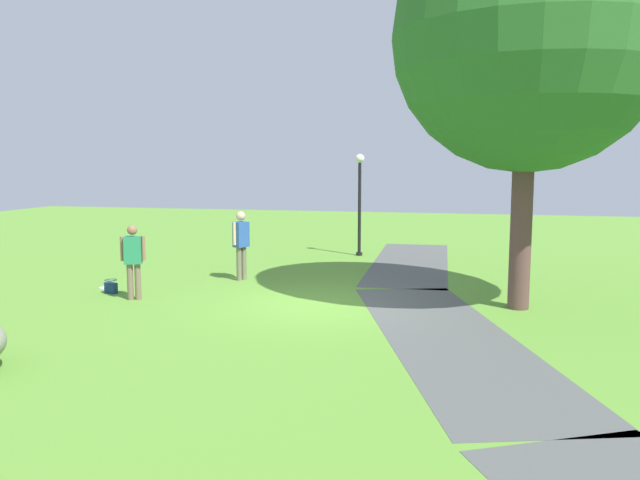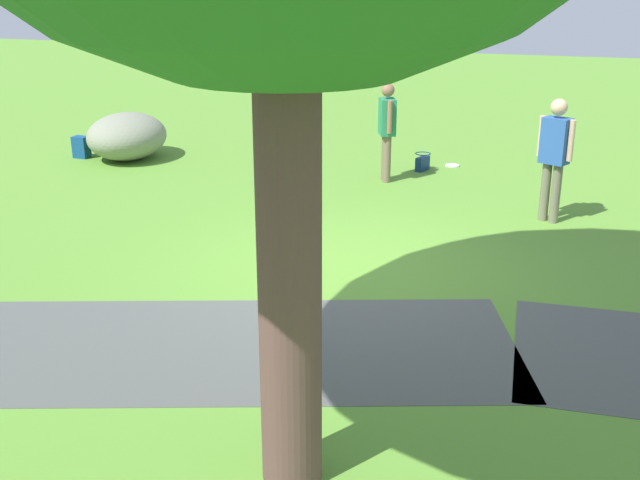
{
  "view_description": "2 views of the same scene",
  "coord_description": "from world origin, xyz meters",
  "px_view_note": "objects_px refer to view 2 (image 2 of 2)",
  "views": [
    {
      "loc": [
        12.4,
        2.82,
        2.95
      ],
      "look_at": [
        0.99,
        0.17,
        1.48
      ],
      "focal_mm": 35.32,
      "sensor_mm": 36.0,
      "label": 1
    },
    {
      "loc": [
        -2.11,
        8.31,
        3.43
      ],
      "look_at": [
        -0.03,
        1.27,
        0.81
      ],
      "focal_mm": 43.78,
      "sensor_mm": 36.0,
      "label": 2
    }
  ],
  "objects_px": {
    "backpack_by_boulder": "(82,147)",
    "frisbee_on_grass": "(452,165)",
    "man_near_boulder": "(555,152)",
    "handbag_on_grass": "(423,163)",
    "lawn_boulder": "(127,136)",
    "woman_with_handbag": "(387,126)"
  },
  "relations": [
    {
      "from": "backpack_by_boulder",
      "to": "frisbee_on_grass",
      "type": "bearing_deg",
      "value": -168.9
    },
    {
      "from": "man_near_boulder",
      "to": "handbag_on_grass",
      "type": "relative_size",
      "value": 4.96
    },
    {
      "from": "lawn_boulder",
      "to": "backpack_by_boulder",
      "type": "relative_size",
      "value": 4.7
    },
    {
      "from": "backpack_by_boulder",
      "to": "lawn_boulder",
      "type": "bearing_deg",
      "value": -168.46
    },
    {
      "from": "handbag_on_grass",
      "to": "man_near_boulder",
      "type": "bearing_deg",
      "value": 133.01
    },
    {
      "from": "handbag_on_grass",
      "to": "frisbee_on_grass",
      "type": "bearing_deg",
      "value": -135.18
    },
    {
      "from": "man_near_boulder",
      "to": "backpack_by_boulder",
      "type": "height_order",
      "value": "man_near_boulder"
    },
    {
      "from": "backpack_by_boulder",
      "to": "frisbee_on_grass",
      "type": "distance_m",
      "value": 6.83
    },
    {
      "from": "lawn_boulder",
      "to": "frisbee_on_grass",
      "type": "distance_m",
      "value": 5.96
    },
    {
      "from": "lawn_boulder",
      "to": "frisbee_on_grass",
      "type": "relative_size",
      "value": 7.46
    },
    {
      "from": "lawn_boulder",
      "to": "man_near_boulder",
      "type": "distance_m",
      "value": 7.73
    },
    {
      "from": "man_near_boulder",
      "to": "backpack_by_boulder",
      "type": "relative_size",
      "value": 4.3
    },
    {
      "from": "lawn_boulder",
      "to": "backpack_by_boulder",
      "type": "height_order",
      "value": "lawn_boulder"
    },
    {
      "from": "woman_with_handbag",
      "to": "frisbee_on_grass",
      "type": "xyz_separation_m",
      "value": [
        -0.94,
        -1.31,
        -0.92
      ]
    },
    {
      "from": "backpack_by_boulder",
      "to": "frisbee_on_grass",
      "type": "xyz_separation_m",
      "value": [
        -6.7,
        -1.31,
        -0.18
      ]
    },
    {
      "from": "lawn_boulder",
      "to": "man_near_boulder",
      "type": "xyz_separation_m",
      "value": [
        -7.53,
        1.64,
        0.58
      ]
    },
    {
      "from": "lawn_boulder",
      "to": "handbag_on_grass",
      "type": "xyz_separation_m",
      "value": [
        -5.37,
        -0.68,
        -0.28
      ]
    },
    {
      "from": "lawn_boulder",
      "to": "frisbee_on_grass",
      "type": "xyz_separation_m",
      "value": [
        -5.84,
        -1.14,
        -0.41
      ]
    },
    {
      "from": "lawn_boulder",
      "to": "woman_with_handbag",
      "type": "xyz_separation_m",
      "value": [
        -4.9,
        0.18,
        0.5
      ]
    },
    {
      "from": "woman_with_handbag",
      "to": "backpack_by_boulder",
      "type": "xyz_separation_m",
      "value": [
        5.76,
        0.0,
        -0.73
      ]
    },
    {
      "from": "man_near_boulder",
      "to": "frisbee_on_grass",
      "type": "xyz_separation_m",
      "value": [
        1.7,
        -2.78,
        -0.99
      ]
    },
    {
      "from": "handbag_on_grass",
      "to": "frisbee_on_grass",
      "type": "relative_size",
      "value": 1.38
    }
  ]
}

